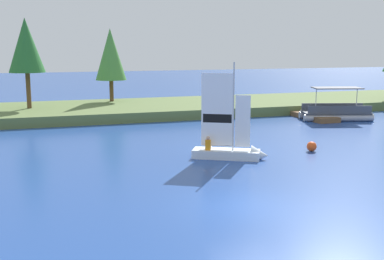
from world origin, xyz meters
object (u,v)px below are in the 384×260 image
Objects in this scene: shoreline_tree_centre at (110,55)px; sailboat at (236,150)px; shoreline_tree_midleft at (26,46)px; pontoon_boat at (336,112)px; channel_buoy at (312,146)px; wooden_dock at (313,116)px.

shoreline_tree_centre is 23.28m from sailboat.
shoreline_tree_midleft reaches higher than pontoon_boat.
shoreline_tree_midleft reaches higher than shoreline_tree_centre.
sailboat is at bearing -60.58° from shoreline_tree_midleft.
shoreline_tree_midleft is 25.53m from channel_buoy.
pontoon_boat is at bearing -20.43° from shoreline_tree_midleft.
sailboat is 16.93m from pontoon_boat.
shoreline_tree_centre is 19.60m from wooden_dock.
shoreline_tree_midleft is 1.42× the size of wooden_dock.
channel_buoy is at bearing -122.01° from wooden_dock.
channel_buoy is at bearing 32.25° from sailboat.
sailboat is at bearing -176.31° from channel_buoy.
wooden_dock is 9.21× the size of channel_buoy.
pontoon_boat is 10.47× the size of channel_buoy.
pontoon_boat is 13.09m from channel_buoy.
shoreline_tree_midleft is at bearing -157.51° from shoreline_tree_centre.
shoreline_tree_midleft is at bearing 129.85° from channel_buoy.
channel_buoy is (15.92, -19.08, -5.84)m from shoreline_tree_midleft.
wooden_dock is 1.91m from pontoon_boat.
channel_buoy is (8.41, -22.19, -5.00)m from shoreline_tree_centre.
shoreline_tree_centre is 1.23× the size of sailboat.
shoreline_tree_midleft is 13.11× the size of channel_buoy.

